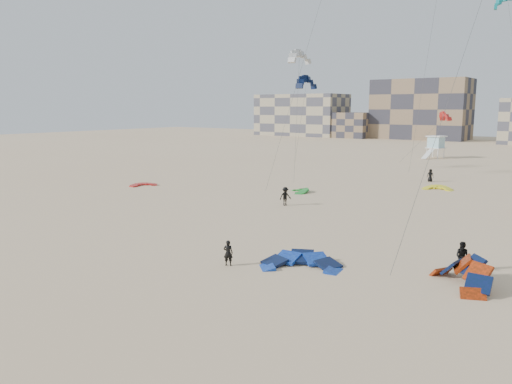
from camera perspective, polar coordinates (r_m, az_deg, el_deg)
The scene contains 18 objects.
ground at distance 30.29m, azimuth -7.37°, elevation -8.92°, with size 320.00×320.00×0.00m, color #D5B78F.
kite_ground_blue at distance 30.81m, azimuth 5.13°, elevation -8.55°, with size 4.86×4.96×1.27m, color blue, non-canonical shape.
kite_ground_orange at distance 29.84m, azimuth 22.35°, elevation -9.88°, with size 4.28×3.45×2.61m, color red, non-canonical shape.
kite_ground_red at distance 63.53m, azimuth -12.75°, elevation 0.71°, with size 3.00×3.18×0.41m, color red, non-canonical shape.
kite_ground_green at distance 57.41m, azimuth 4.98°, elevation -0.02°, with size 2.84×2.93×0.87m, color green, non-canonical shape.
kite_ground_yellow at distance 62.86m, azimuth 20.03°, elevation 0.27°, with size 3.18×3.29×0.80m, color yellow, non-canonical shape.
kitesurfer_main at distance 30.82m, azimuth -3.20°, elevation -6.96°, with size 0.58×0.38×1.60m, color black.
kitesurfer_b at distance 32.08m, azimuth 22.54°, elevation -6.85°, with size 0.87×0.68×1.80m, color black.
kitesurfer_c at distance 49.42m, azimuth 3.37°, elevation -0.49°, with size 1.19×0.68×1.84m, color black.
kitesurfer_e at distance 69.03m, azimuth 19.30°, elevation 1.81°, with size 0.82×0.53×1.67m, color black.
kite_fly_grey at distance 68.83m, azimuth 4.98°, elevation 14.99°, with size 7.81×12.28×16.50m.
kite_fly_navy at distance 76.53m, azimuth 5.76°, elevation 12.22°, with size 4.39×4.37×13.47m.
kite_fly_teal_b at distance 80.19m, azimuth 26.88°, elevation 18.78°, with size 6.61×4.58×23.82m.
kite_fly_red at distance 90.78m, azimuth 20.79°, elevation 8.01°, with size 5.92×12.59×8.38m.
lifeguard_tower_far at distance 101.94m, azimuth 19.85°, elevation 4.86°, with size 3.59×6.14×4.24m.
condo_west_a at distance 175.54m, azimuth 5.22°, elevation 8.76°, with size 30.00×15.00×14.00m, color tan.
condo_west_b at distance 162.61m, azimuth 18.33°, elevation 8.95°, with size 28.00×14.00×18.00m, color #82694E.
condo_fill_left at distance 164.46m, azimuth 10.89°, elevation 7.52°, with size 12.00×10.00×8.00m, color #82694E.
Camera 1 is at (19.82, -20.80, 9.60)m, focal length 35.00 mm.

